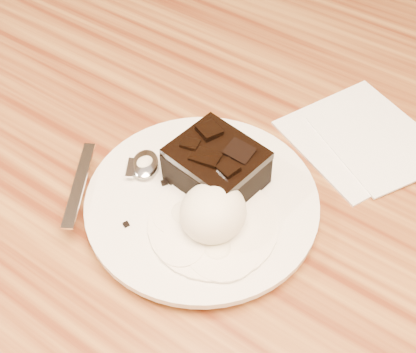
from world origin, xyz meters
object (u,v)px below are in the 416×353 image
Objects in this scene: plate at (202,204)px; ice_cream_scoop at (213,212)px; napkin at (360,137)px; brownie at (216,169)px; dining_table at (274,345)px; spoon at (145,165)px.

plate is 0.04m from ice_cream_scoop.
plate is 0.19m from napkin.
plate is 2.79× the size of brownie.
plate is at bearing -132.97° from dining_table.
plate reaches higher than dining_table.
napkin is at bearing 84.01° from dining_table.
spoon reaches higher than dining_table.
ice_cream_scoop reaches higher than plate.
ice_cream_scoop is at bearing -115.75° from dining_table.
ice_cream_scoop is 0.45× the size of napkin.
spoon is at bearing -158.69° from brownie.
napkin is at bearing 60.59° from brownie.
dining_table is at bearing -1.61° from spoon.
brownie reaches higher than spoon.
dining_table is at bearing 47.03° from plate.
ice_cream_scoop is at bearing -58.99° from brownie.
spoon is (-0.09, 0.02, -0.02)m from ice_cream_scoop.
napkin is (0.15, 0.18, -0.02)m from spoon.
dining_table is at bearing -95.99° from napkin.
brownie is at bearing 121.01° from ice_cream_scoop.
brownie is 0.05m from ice_cream_scoop.
plate is 3.57× the size of ice_cream_scoop.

